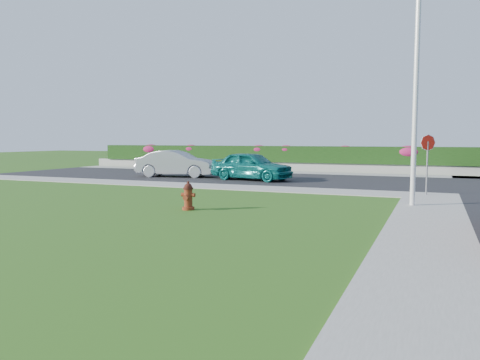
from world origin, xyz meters
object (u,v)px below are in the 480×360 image
at_px(sedan_silver, 177,164).
at_px(stop_sign, 428,151).
at_px(utility_pole, 415,105).
at_px(fire_hydrant, 188,196).
at_px(sedan_teal, 251,166).

distance_m(sedan_silver, stop_sign, 13.81).
height_order(utility_pole, stop_sign, utility_pole).
height_order(fire_hydrant, stop_sign, stop_sign).
relative_size(fire_hydrant, utility_pole, 0.14).
bearing_deg(sedan_silver, utility_pole, -129.88).
relative_size(sedan_teal, stop_sign, 1.85).
distance_m(utility_pole, stop_sign, 3.65).
xyz_separation_m(fire_hydrant, utility_pole, (6.33, 3.45, 2.83)).
distance_m(fire_hydrant, stop_sign, 9.59).
xyz_separation_m(fire_hydrant, sedan_silver, (-6.57, 10.51, 0.37)).
height_order(sedan_teal, stop_sign, stop_sign).
height_order(fire_hydrant, utility_pole, utility_pole).
distance_m(sedan_teal, sedan_silver, 4.70).
relative_size(utility_pole, stop_sign, 2.76).
relative_size(sedan_silver, stop_sign, 1.92).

